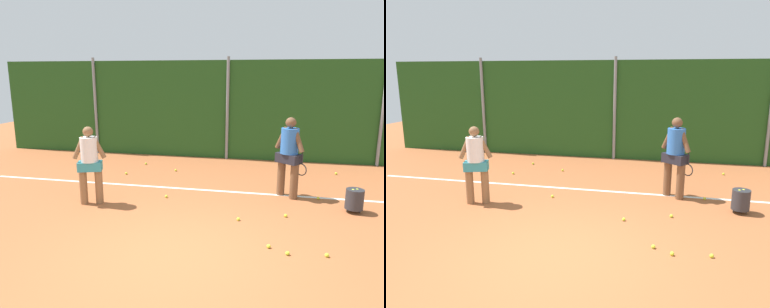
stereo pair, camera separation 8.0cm
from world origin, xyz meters
TOP-DOWN VIEW (x-y plane):
  - ground_plane at (0.00, 2.07)m, footprint 27.56×27.56m
  - hedge_fence_backdrop at (0.00, 7.02)m, footprint 16.39×0.25m
  - fence_post_left at (-4.73, 6.84)m, footprint 0.10×0.10m
  - fence_post_center at (0.00, 6.84)m, footprint 0.10×0.10m
  - court_baseline_paint at (0.00, 3.34)m, footprint 11.98×0.10m
  - player_foreground_near at (-2.41, 1.90)m, footprint 0.70×0.44m
  - player_midcourt at (1.85, 3.28)m, footprint 0.72×0.59m
  - ball_hopper at (3.17, 2.56)m, footprint 0.36×0.36m
  - tennis_ball_0 at (2.36, 0.46)m, footprint 0.07×0.07m
  - tennis_ball_1 at (-2.40, 5.48)m, footprint 0.07×0.07m
  - tennis_ball_3 at (-2.57, 4.27)m, footprint 0.07×0.07m
  - tennis_ball_4 at (1.46, 0.58)m, footprint 0.07×0.07m
  - tennis_ball_5 at (1.75, 0.40)m, footprint 0.07×0.07m
  - tennis_ball_6 at (0.86, 1.61)m, footprint 0.07×0.07m
  - tennis_ball_7 at (3.31, 5.52)m, footprint 0.07×0.07m
  - tennis_ball_8 at (1.78, 1.99)m, footprint 0.07×0.07m
  - tennis_ball_9 at (-1.27, 4.91)m, footprint 0.07×0.07m
  - tennis_ball_10 at (-0.89, 2.61)m, footprint 0.07×0.07m
  - tennis_ball_11 at (2.55, 3.22)m, footprint 0.07×0.07m

SIDE VIEW (x-z plane):
  - ground_plane at x=0.00m, z-range 0.00..0.00m
  - court_baseline_paint at x=0.00m, z-range 0.00..0.01m
  - tennis_ball_0 at x=2.36m, z-range 0.00..0.07m
  - tennis_ball_1 at x=-2.40m, z-range 0.00..0.07m
  - tennis_ball_3 at x=-2.57m, z-range 0.00..0.07m
  - tennis_ball_4 at x=1.46m, z-range 0.00..0.07m
  - tennis_ball_5 at x=1.75m, z-range 0.00..0.07m
  - tennis_ball_6 at x=0.86m, z-range 0.00..0.07m
  - tennis_ball_7 at x=3.31m, z-range 0.00..0.07m
  - tennis_ball_8 at x=1.78m, z-range 0.00..0.07m
  - tennis_ball_9 at x=-1.27m, z-range 0.00..0.07m
  - tennis_ball_10 at x=-0.89m, z-range 0.00..0.07m
  - tennis_ball_11 at x=2.55m, z-range 0.00..0.07m
  - ball_hopper at x=3.17m, z-range 0.03..0.55m
  - player_foreground_near at x=-2.41m, z-range 0.11..1.83m
  - player_midcourt at x=1.85m, z-range 0.11..1.98m
  - hedge_fence_backdrop at x=0.00m, z-range 0.00..3.26m
  - fence_post_left at x=-4.73m, z-range 0.00..3.37m
  - fence_post_center at x=0.00m, z-range 0.00..3.37m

